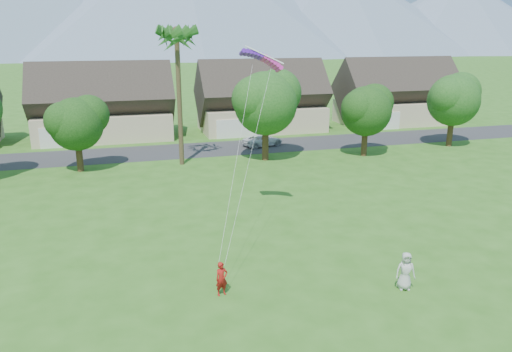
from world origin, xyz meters
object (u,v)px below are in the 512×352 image
object	(u,v)px
watcher	(405,271)
parked_car	(263,140)
parafoil_kite	(262,57)
kite_flyer	(222,279)

from	to	relation	value
watcher	parked_car	world-z (taller)	watcher
parafoil_kite	kite_flyer	bearing A→B (deg)	-107.74
watcher	parafoil_kite	xyz separation A→B (m)	(-4.10, 10.28, 9.50)
kite_flyer	parked_car	size ratio (longest dim) A/B	0.37
watcher	parafoil_kite	world-z (taller)	parafoil_kite
parked_car	kite_flyer	bearing A→B (deg)	143.63
watcher	parked_car	bearing A→B (deg)	101.89
parked_car	parafoil_kite	size ratio (longest dim) A/B	1.63
kite_flyer	parked_car	bearing A→B (deg)	56.55
parked_car	watcher	bearing A→B (deg)	159.21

